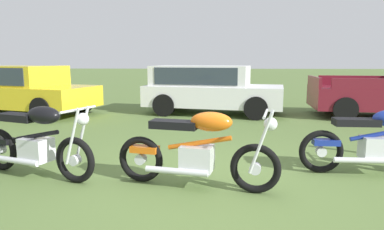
# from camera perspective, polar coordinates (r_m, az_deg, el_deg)

# --- Properties ---
(ground_plane) EXTENTS (120.00, 120.00, 0.00)m
(ground_plane) POSITION_cam_1_polar(r_m,az_deg,el_deg) (4.83, 1.89, -10.22)
(ground_plane) COLOR #567038
(motorcycle_black) EXTENTS (1.91, 0.94, 1.02)m
(motorcycle_black) POSITION_cam_1_polar(r_m,az_deg,el_deg) (5.18, -24.48, -4.04)
(motorcycle_black) COLOR black
(motorcycle_black) RESTS_ON ground
(motorcycle_orange) EXTENTS (2.08, 0.76, 1.02)m
(motorcycle_orange) POSITION_cam_1_polar(r_m,az_deg,el_deg) (4.31, 0.90, -5.80)
(motorcycle_orange) COLOR black
(motorcycle_orange) RESTS_ON ground
(motorcycle_blue) EXTENTS (2.08, 0.64, 1.02)m
(motorcycle_blue) POSITION_cam_1_polar(r_m,az_deg,el_deg) (5.46, 28.38, -3.87)
(motorcycle_blue) COLOR black
(motorcycle_blue) RESTS_ON ground
(car_yellow) EXTENTS (4.50, 2.90, 1.43)m
(car_yellow) POSITION_cam_1_polar(r_m,az_deg,el_deg) (11.38, -26.21, 4.14)
(car_yellow) COLOR gold
(car_yellow) RESTS_ON ground
(car_white) EXTENTS (4.26, 2.47, 1.43)m
(car_white) POSITION_cam_1_polar(r_m,az_deg,el_deg) (10.33, 2.59, 4.84)
(car_white) COLOR silver
(car_white) RESTS_ON ground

